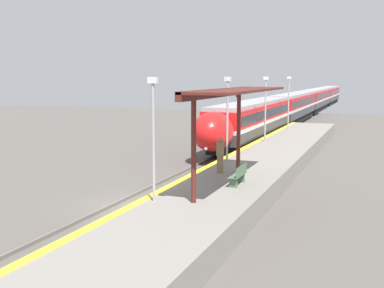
# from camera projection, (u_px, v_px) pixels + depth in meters

# --- Properties ---
(ground_plane) EXTENTS (120.00, 120.00, 0.00)m
(ground_plane) POSITION_uv_depth(u_px,v_px,m) (132.00, 205.00, 22.06)
(ground_plane) COLOR #56514C
(rail_left) EXTENTS (0.08, 90.00, 0.15)m
(rail_left) POSITION_uv_depth(u_px,v_px,m) (118.00, 202.00, 22.31)
(rail_left) COLOR slate
(rail_left) RESTS_ON ground_plane
(rail_right) EXTENTS (0.08, 90.00, 0.15)m
(rail_right) POSITION_uv_depth(u_px,v_px,m) (146.00, 205.00, 21.79)
(rail_right) COLOR slate
(rail_right) RESTS_ON ground_plane
(train) EXTENTS (2.85, 83.02, 3.72)m
(train) POSITION_uv_depth(u_px,v_px,m) (304.00, 103.00, 68.77)
(train) COLOR black
(train) RESTS_ON ground_plane
(platform_right) EXTENTS (4.37, 64.00, 1.05)m
(platform_right) POSITION_uv_depth(u_px,v_px,m) (211.00, 202.00, 20.58)
(platform_right) COLOR gray
(platform_right) RESTS_ON ground_plane
(platform_bench) EXTENTS (0.44, 1.59, 0.89)m
(platform_bench) POSITION_uv_depth(u_px,v_px,m) (239.00, 175.00, 21.50)
(platform_bench) COLOR #4C6B4C
(platform_bench) RESTS_ON platform_right
(person_waiting) EXTENTS (0.36, 0.24, 1.80)m
(person_waiting) POSITION_uv_depth(u_px,v_px,m) (220.00, 154.00, 24.11)
(person_waiting) COLOR #7F6647
(person_waiting) RESTS_ON platform_right
(railway_signal) EXTENTS (0.28, 0.28, 4.59)m
(railway_signal) POSITION_uv_depth(u_px,v_px,m) (237.00, 109.00, 45.85)
(railway_signal) COLOR #59595E
(railway_signal) RESTS_ON ground_plane
(lamppost_near) EXTENTS (0.36, 0.20, 4.81)m
(lamppost_near) POSITION_uv_depth(u_px,v_px,m) (153.00, 130.00, 18.38)
(lamppost_near) COLOR #9E9EA3
(lamppost_near) RESTS_ON platform_right
(lamppost_mid) EXTENTS (0.36, 0.20, 4.81)m
(lamppost_mid) POSITION_uv_depth(u_px,v_px,m) (227.00, 113.00, 27.08)
(lamppost_mid) COLOR #9E9EA3
(lamppost_mid) RESTS_ON platform_right
(lamppost_far) EXTENTS (0.36, 0.20, 4.81)m
(lamppost_far) POSITION_uv_depth(u_px,v_px,m) (265.00, 104.00, 35.77)
(lamppost_far) COLOR #9E9EA3
(lamppost_far) RESTS_ON platform_right
(lamppost_farthest) EXTENTS (0.36, 0.20, 4.81)m
(lamppost_farthest) POSITION_uv_depth(u_px,v_px,m) (289.00, 98.00, 44.47)
(lamppost_farthest) COLOR #9E9EA3
(lamppost_farthest) RESTS_ON platform_right
(station_canopy) EXTENTS (2.02, 9.13, 4.31)m
(station_canopy) POSITION_uv_depth(u_px,v_px,m) (232.00, 97.00, 20.65)
(station_canopy) COLOR #511E19
(station_canopy) RESTS_ON platform_right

